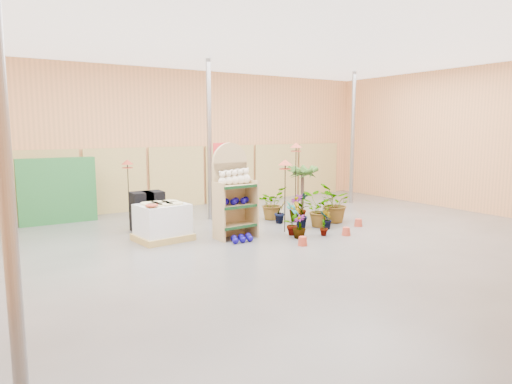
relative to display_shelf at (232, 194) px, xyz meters
The scene contains 25 objects.
room 1.34m from the display_shelf, 33.75° to the right, with size 15.20×12.10×4.70m.
display_shelf is the anchor object (origin of this frame).
teddy_bears 0.41m from the display_shelf, 71.76° to the right, with size 0.84×0.23×0.37m.
gazing_balls_shelf 0.19m from the display_shelf, 90.00° to the right, with size 0.83×0.28×0.16m.
gazing_balls_floor 1.10m from the display_shelf, 94.85° to the right, with size 0.63×0.39×0.15m.
pallet_stack 1.75m from the display_shelf, 159.82° to the left, with size 1.32×1.14×0.89m.
charcoal_planters 2.37m from the display_shelf, 130.23° to the left, with size 0.80×0.50×1.00m.
trellis_stock 5.12m from the display_shelf, 129.74° to the left, with size 2.00×0.30×1.80m, color #246931.
offer_sign 1.91m from the display_shelf, 70.03° to the left, with size 0.50×0.08×2.20m.
bird_table_front 1.55m from the display_shelf, 10.24° to the right, with size 0.34×0.34×1.83m.
bird_table_right 2.85m from the display_shelf, 18.35° to the left, with size 0.34×0.34×2.20m.
bird_table_back 3.83m from the display_shelf, 112.58° to the left, with size 0.34×0.34×1.72m.
palm 3.33m from the display_shelf, 21.88° to the left, with size 0.70×0.70×1.59m.
potted_plant_0 1.58m from the display_shelf, 26.22° to the right, with size 0.44×0.30×0.84m, color #2F571C.
potted_plant_1 2.06m from the display_shelf, ahead, with size 0.39×0.32×0.71m, color #2F571C.
potted_plant_2 2.55m from the display_shelf, ahead, with size 0.83×0.72×0.92m, color #2F571C.
potted_plant_3 2.61m from the display_shelf, 15.23° to the left, with size 0.43×0.43×0.76m, color #2F571C.
potted_plant_4 3.16m from the display_shelf, 19.16° to the left, with size 0.40×0.27×0.76m, color #2F571C.
potted_plant_5 2.15m from the display_shelf, 19.99° to the left, with size 0.34×0.28×0.62m, color #2F571C.
potted_plant_6 2.45m from the display_shelf, 32.47° to the left, with size 0.84×0.73×0.93m, color #2F571C.
potted_plant_7 1.77m from the display_shelf, 37.37° to the right, with size 0.32×0.32×0.57m, color #2F571C.
potted_plant_8 2.34m from the display_shelf, 29.83° to the right, with size 0.33×0.23×0.63m, color #2F571C.
potted_plant_9 2.66m from the display_shelf, 13.75° to the right, with size 0.29×0.23×0.52m, color #2F571C.
potted_plant_10 3.27m from the display_shelf, ahead, with size 0.97×0.84×1.08m, color #2F571C.
potted_plant_11 2.01m from the display_shelf, 51.98° to the left, with size 0.34×0.34×0.61m, color #2F571C.
Camera 1 is at (-5.75, -8.15, 2.60)m, focal length 32.00 mm.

